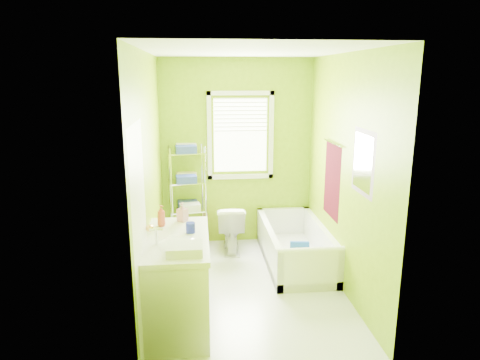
{
  "coord_description": "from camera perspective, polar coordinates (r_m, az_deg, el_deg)",
  "views": [
    {
      "loc": [
        -0.54,
        -4.43,
        2.37
      ],
      "look_at": [
        -0.07,
        0.25,
        1.21
      ],
      "focal_mm": 32.0,
      "sensor_mm": 36.0,
      "label": 1
    }
  ],
  "objects": [
    {
      "name": "bathtub",
      "position": [
        5.62,
        7.33,
        -9.33
      ],
      "size": [
        0.76,
        1.62,
        0.52
      ],
      "color": "white",
      "rests_on": "ground"
    },
    {
      "name": "door",
      "position": [
        3.73,
        -13.06,
        -8.03
      ],
      "size": [
        0.09,
        0.8,
        2.0
      ],
      "color": "white",
      "rests_on": "ground"
    },
    {
      "name": "vanity",
      "position": [
        4.25,
        -8.27,
        -12.83
      ],
      "size": [
        0.6,
        1.18,
        1.1
      ],
      "color": "silver",
      "rests_on": "ground"
    },
    {
      "name": "window",
      "position": [
        5.94,
        0.07,
        6.55
      ],
      "size": [
        0.92,
        0.05,
        1.22
      ],
      "color": "white",
      "rests_on": "ground"
    },
    {
      "name": "right_wall_decor",
      "position": [
        4.8,
        13.61,
        0.85
      ],
      "size": [
        0.04,
        1.48,
        1.17
      ],
      "color": "#440711",
      "rests_on": "ground"
    },
    {
      "name": "room_envelope",
      "position": [
        4.54,
        1.24,
        3.42
      ],
      "size": [
        2.14,
        2.94,
        2.62
      ],
      "color": "#759A07",
      "rests_on": "ground"
    },
    {
      "name": "wire_shelf_unit",
      "position": [
        5.92,
        -6.9,
        -0.79
      ],
      "size": [
        0.52,
        0.43,
        1.46
      ],
      "color": "silver",
      "rests_on": "ground"
    },
    {
      "name": "ground",
      "position": [
        5.06,
        1.15,
        -14.09
      ],
      "size": [
        2.9,
        2.9,
        0.0
      ],
      "primitive_type": "plane",
      "color": "silver",
      "rests_on": "ground"
    },
    {
      "name": "toilet",
      "position": [
        5.9,
        -1.26,
        -6.36
      ],
      "size": [
        0.39,
        0.66,
        0.66
      ],
      "primitive_type": "imported",
      "rotation": [
        0.0,
        0.0,
        3.11
      ],
      "color": "white",
      "rests_on": "ground"
    }
  ]
}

